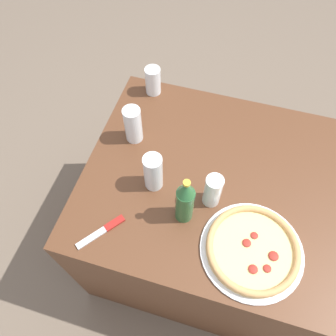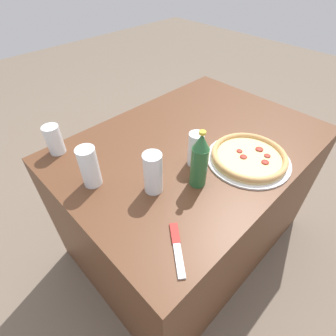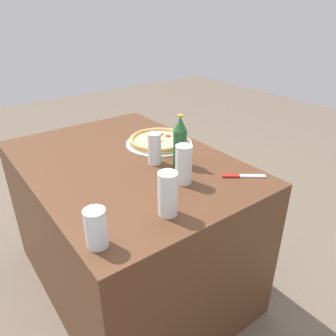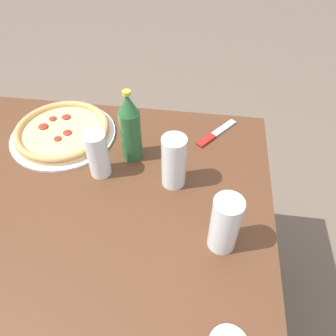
{
  "view_description": "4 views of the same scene",
  "coord_description": "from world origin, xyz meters",
  "px_view_note": "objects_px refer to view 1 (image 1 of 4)",
  "views": [
    {
      "loc": [
        0.1,
        0.64,
        1.78
      ],
      "look_at": [
        0.28,
        0.03,
        0.76
      ],
      "focal_mm": 35.0,
      "sensor_mm": 36.0,
      "label": 1
    },
    {
      "loc": [
        0.74,
        0.59,
        1.42
      ],
      "look_at": [
        0.23,
        0.07,
        0.76
      ],
      "focal_mm": 28.0,
      "sensor_mm": 36.0,
      "label": 2
    },
    {
      "loc": [
        1.2,
        -0.65,
        1.38
      ],
      "look_at": [
        0.27,
        0.05,
        0.78
      ],
      "focal_mm": 35.0,
      "sensor_mm": 36.0,
      "label": 3
    },
    {
      "loc": [
        0.39,
        -0.53,
        1.42
      ],
      "look_at": [
        0.31,
        0.05,
        0.81
      ],
      "focal_mm": 35.0,
      "sensor_mm": 36.0,
      "label": 4
    }
  ],
  "objects_px": {
    "glass_red_wine": "(212,192)",
    "glass_mango_juice": "(153,173)",
    "beer_bottle": "(185,201)",
    "glass_cola": "(133,126)",
    "pizza_margherita": "(252,249)",
    "knife": "(103,230)",
    "glass_lemonade": "(153,82)"
  },
  "relations": [
    {
      "from": "glass_red_wine",
      "to": "glass_mango_juice",
      "type": "distance_m",
      "value": 0.21
    },
    {
      "from": "glass_lemonade",
      "to": "pizza_margherita",
      "type": "bearing_deg",
      "value": 131.41
    },
    {
      "from": "glass_red_wine",
      "to": "beer_bottle",
      "type": "relative_size",
      "value": 0.62
    },
    {
      "from": "glass_lemonade",
      "to": "glass_cola",
      "type": "xyz_separation_m",
      "value": [
        -0.01,
        0.26,
        0.01
      ]
    },
    {
      "from": "pizza_margherita",
      "to": "knife",
      "type": "bearing_deg",
      "value": 8.35
    },
    {
      "from": "pizza_margherita",
      "to": "glass_red_wine",
      "type": "height_order",
      "value": "glass_red_wine"
    },
    {
      "from": "glass_lemonade",
      "to": "beer_bottle",
      "type": "xyz_separation_m",
      "value": [
        -0.28,
        0.54,
        0.05
      ]
    },
    {
      "from": "pizza_margherita",
      "to": "glass_lemonade",
      "type": "relative_size",
      "value": 2.71
    },
    {
      "from": "pizza_margherita",
      "to": "beer_bottle",
      "type": "bearing_deg",
      "value": -14.02
    },
    {
      "from": "glass_mango_juice",
      "to": "beer_bottle",
      "type": "xyz_separation_m",
      "value": [
        -0.14,
        0.09,
        0.03
      ]
    },
    {
      "from": "glass_red_wine",
      "to": "glass_mango_juice",
      "type": "xyz_separation_m",
      "value": [
        0.21,
        -0.01,
        0.01
      ]
    },
    {
      "from": "pizza_margherita",
      "to": "glass_cola",
      "type": "distance_m",
      "value": 0.62
    },
    {
      "from": "glass_lemonade",
      "to": "glass_mango_juice",
      "type": "height_order",
      "value": "glass_mango_juice"
    },
    {
      "from": "pizza_margherita",
      "to": "glass_mango_juice",
      "type": "height_order",
      "value": "glass_mango_juice"
    },
    {
      "from": "glass_lemonade",
      "to": "glass_cola",
      "type": "bearing_deg",
      "value": 91.16
    },
    {
      "from": "glass_cola",
      "to": "glass_lemonade",
      "type": "bearing_deg",
      "value": -88.84
    },
    {
      "from": "glass_lemonade",
      "to": "knife",
      "type": "xyz_separation_m",
      "value": [
        -0.03,
        0.67,
        -0.05
      ]
    },
    {
      "from": "pizza_margherita",
      "to": "beer_bottle",
      "type": "relative_size",
      "value": 1.47
    },
    {
      "from": "glass_cola",
      "to": "beer_bottle",
      "type": "height_order",
      "value": "beer_bottle"
    },
    {
      "from": "glass_cola",
      "to": "knife",
      "type": "relative_size",
      "value": 1.01
    },
    {
      "from": "glass_lemonade",
      "to": "glass_mango_juice",
      "type": "relative_size",
      "value": 0.78
    },
    {
      "from": "knife",
      "to": "glass_red_wine",
      "type": "bearing_deg",
      "value": -146.33
    },
    {
      "from": "glass_cola",
      "to": "glass_mango_juice",
      "type": "bearing_deg",
      "value": 127.43
    },
    {
      "from": "pizza_margherita",
      "to": "glass_red_wine",
      "type": "relative_size",
      "value": 2.38
    },
    {
      "from": "glass_red_wine",
      "to": "glass_mango_juice",
      "type": "height_order",
      "value": "glass_mango_juice"
    },
    {
      "from": "pizza_margherita",
      "to": "glass_lemonade",
      "type": "bearing_deg",
      "value": -48.59
    },
    {
      "from": "glass_cola",
      "to": "knife",
      "type": "distance_m",
      "value": 0.41
    },
    {
      "from": "beer_bottle",
      "to": "glass_cola",
      "type": "bearing_deg",
      "value": -44.56
    },
    {
      "from": "glass_lemonade",
      "to": "glass_red_wine",
      "type": "distance_m",
      "value": 0.58
    },
    {
      "from": "pizza_margherita",
      "to": "knife",
      "type": "height_order",
      "value": "pizza_margherita"
    },
    {
      "from": "glass_red_wine",
      "to": "glass_mango_juice",
      "type": "relative_size",
      "value": 0.89
    },
    {
      "from": "glass_red_wine",
      "to": "beer_bottle",
      "type": "height_order",
      "value": "beer_bottle"
    }
  ]
}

